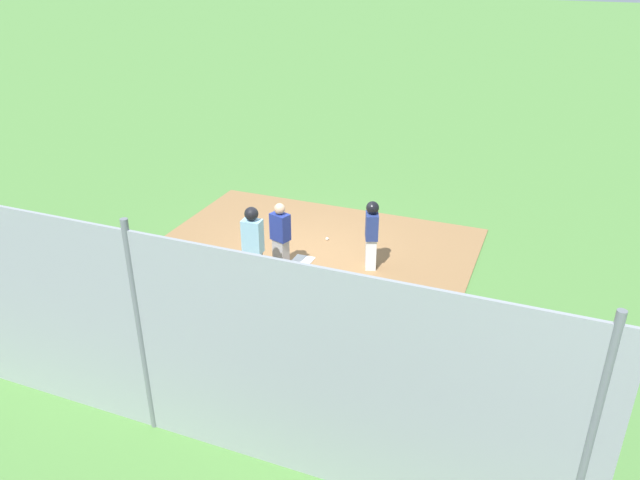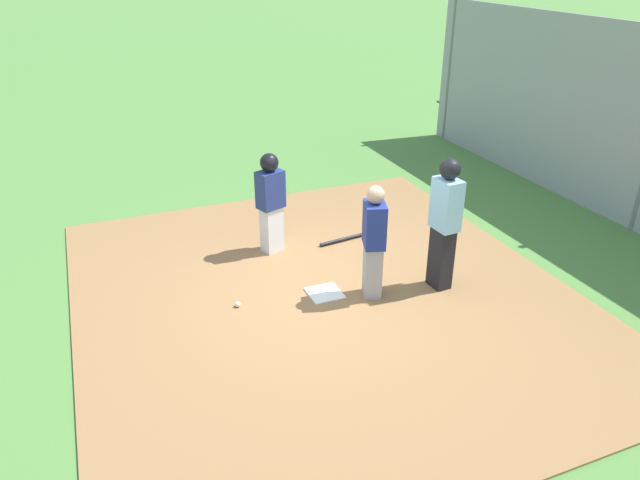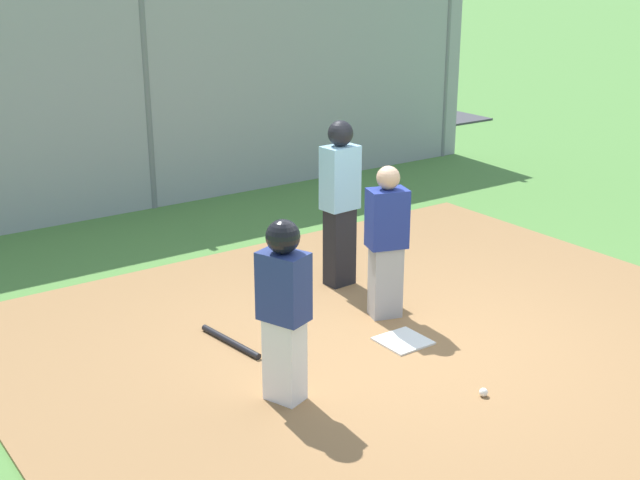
# 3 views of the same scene
# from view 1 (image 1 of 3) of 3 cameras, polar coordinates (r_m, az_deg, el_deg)

# --- Properties ---
(ground_plane) EXTENTS (140.00, 140.00, 0.00)m
(ground_plane) POSITION_cam_1_polar(r_m,az_deg,el_deg) (13.85, -1.60, -2.01)
(ground_plane) COLOR #51843D
(dirt_infield) EXTENTS (7.20, 6.40, 0.03)m
(dirt_infield) POSITION_cam_1_polar(r_m,az_deg,el_deg) (13.84, -1.60, -1.96)
(dirt_infield) COLOR olive
(dirt_infield) RESTS_ON ground_plane
(home_plate) EXTENTS (0.44, 0.44, 0.02)m
(home_plate) POSITION_cam_1_polar(r_m,az_deg,el_deg) (13.83, -1.60, -1.86)
(home_plate) COLOR white
(home_plate) RESTS_ON dirt_infield
(catcher) EXTENTS (0.44, 0.36, 1.56)m
(catcher) POSITION_cam_1_polar(r_m,az_deg,el_deg) (13.10, -3.65, 0.30)
(catcher) COLOR #9E9EA3
(catcher) RESTS_ON dirt_infield
(umpire) EXTENTS (0.40, 0.29, 1.83)m
(umpire) POSITION_cam_1_polar(r_m,az_deg,el_deg) (12.31, -6.15, -0.68)
(umpire) COLOR black
(umpire) RESTS_ON dirt_infield
(runner) EXTENTS (0.38, 0.45, 1.55)m
(runner) POSITION_cam_1_polar(r_m,az_deg,el_deg) (13.20, 4.76, 0.79)
(runner) COLOR silver
(runner) RESTS_ON dirt_infield
(baseball_bat) EXTENTS (0.16, 0.85, 0.06)m
(baseball_bat) POSITION_cam_1_polar(r_m,az_deg,el_deg) (12.66, 2.49, -4.62)
(baseball_bat) COLOR black
(baseball_bat) RESTS_ON dirt_infield
(baseball) EXTENTS (0.07, 0.07, 0.07)m
(baseball) POSITION_cam_1_polar(r_m,az_deg,el_deg) (14.74, 0.66, 0.12)
(baseball) COLOR white
(baseball) RESTS_ON dirt_infield
(backstop_fence) EXTENTS (12.00, 0.10, 3.35)m
(backstop_fence) POSITION_cam_1_polar(r_m,az_deg,el_deg) (8.94, -16.07, -8.39)
(backstop_fence) COLOR #93999E
(backstop_fence) RESTS_ON ground_plane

